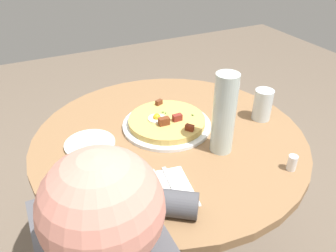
% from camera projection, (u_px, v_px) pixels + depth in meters
% --- Properties ---
extents(dining_table, '(0.94, 0.94, 0.75)m').
position_uv_depth(dining_table, '(169.00, 174.00, 1.27)').
color(dining_table, olive).
rests_on(dining_table, ground_plane).
extents(pizza_plate, '(0.32, 0.32, 0.01)m').
position_uv_depth(pizza_plate, '(167.00, 125.00, 1.22)').
color(pizza_plate, white).
rests_on(pizza_plate, dining_table).
extents(breakfast_pizza, '(0.28, 0.28, 0.05)m').
position_uv_depth(breakfast_pizza, '(167.00, 121.00, 1.21)').
color(breakfast_pizza, tan).
rests_on(breakfast_pizza, pizza_plate).
extents(bread_plate, '(0.17, 0.17, 0.01)m').
position_uv_depth(bread_plate, '(90.00, 144.00, 1.12)').
color(bread_plate, silver).
rests_on(bread_plate, dining_table).
extents(napkin, '(0.19, 0.16, 0.00)m').
position_uv_depth(napkin, '(167.00, 190.00, 0.94)').
color(napkin, white).
rests_on(napkin, dining_table).
extents(fork, '(0.18, 0.04, 0.00)m').
position_uv_depth(fork, '(173.00, 187.00, 0.95)').
color(fork, silver).
rests_on(fork, napkin).
extents(knife, '(0.18, 0.04, 0.00)m').
position_uv_depth(knife, '(161.00, 190.00, 0.94)').
color(knife, silver).
rests_on(knife, napkin).
extents(water_glass, '(0.07, 0.07, 0.12)m').
position_uv_depth(water_glass, '(263.00, 105.00, 1.24)').
color(water_glass, silver).
rests_on(water_glass, dining_table).
extents(water_bottle, '(0.07, 0.07, 0.27)m').
position_uv_depth(water_bottle, '(224.00, 114.00, 1.04)').
color(water_bottle, silver).
rests_on(water_bottle, dining_table).
extents(salt_shaker, '(0.03, 0.03, 0.05)m').
position_uv_depth(salt_shaker, '(292.00, 163.00, 1.01)').
color(salt_shaker, white).
rests_on(salt_shaker, dining_table).
extents(pepper_shaker, '(0.03, 0.03, 0.05)m').
position_uv_depth(pepper_shaker, '(228.00, 110.00, 1.27)').
color(pepper_shaker, '#3F3833').
rests_on(pepper_shaker, dining_table).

